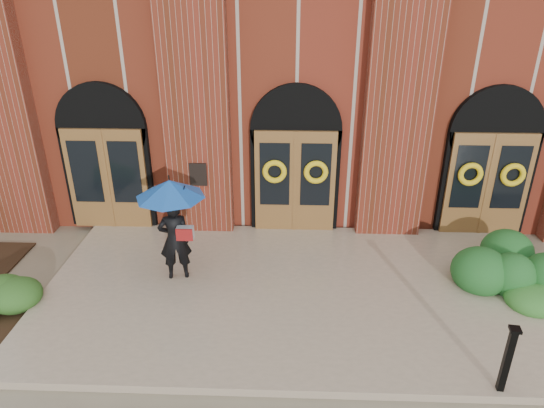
{
  "coord_description": "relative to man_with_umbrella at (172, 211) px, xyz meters",
  "views": [
    {
      "loc": [
        -0.15,
        -7.92,
        5.79
      ],
      "look_at": [
        -0.48,
        1.0,
        1.61
      ],
      "focal_mm": 32.0,
      "sensor_mm": 36.0,
      "label": 1
    }
  ],
  "objects": [
    {
      "name": "ground",
      "position": [
        2.41,
        -0.5,
        -1.66
      ],
      "size": [
        90.0,
        90.0,
        0.0
      ],
      "primitive_type": "plane",
      "color": "gray",
      "rests_on": "ground"
    },
    {
      "name": "metal_post",
      "position": [
        5.5,
        -2.85,
        -0.91
      ],
      "size": [
        0.17,
        0.17,
        1.15
      ],
      "rotation": [
        0.0,
        0.0,
        -0.14
      ],
      "color": "black",
      "rests_on": "landing"
    },
    {
      "name": "church_building",
      "position": [
        2.41,
        8.28,
        1.84
      ],
      "size": [
        16.2,
        12.53,
        7.0
      ],
      "color": "maroon",
      "rests_on": "ground"
    },
    {
      "name": "landing",
      "position": [
        2.41,
        -0.35,
        -1.59
      ],
      "size": [
        10.0,
        5.3,
        0.15
      ],
      "primitive_type": "cube",
      "color": "tan",
      "rests_on": "ground"
    },
    {
      "name": "man_with_umbrella",
      "position": [
        0.0,
        0.0,
        0.0
      ],
      "size": [
        1.61,
        1.61,
        2.16
      ],
      "rotation": [
        0.0,
        0.0,
        3.36
      ],
      "color": "black",
      "rests_on": "landing"
    },
    {
      "name": "hedge_front_left",
      "position": [
        -2.83,
        -1.37,
        -1.39
      ],
      "size": [
        1.55,
        1.33,
        0.55
      ],
      "primitive_type": "ellipsoid",
      "color": "#29511C",
      "rests_on": "ground"
    }
  ]
}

